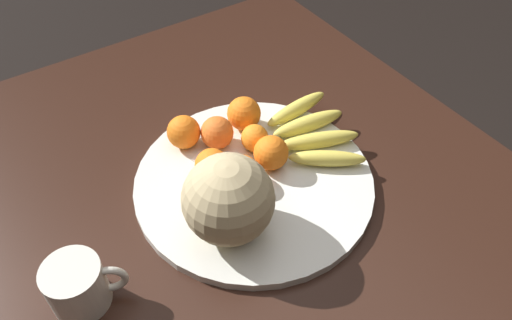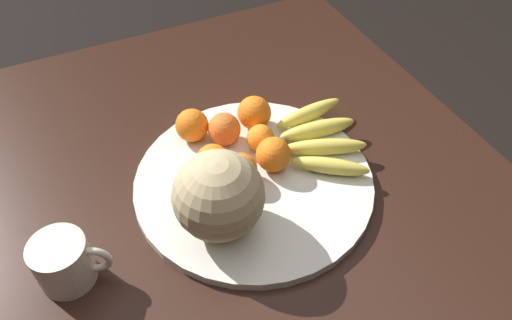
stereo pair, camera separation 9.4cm
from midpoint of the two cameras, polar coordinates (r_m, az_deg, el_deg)
kitchen_table at (r=1.06m, az=-2.51°, el=-6.95°), size 1.26×1.01×0.77m
fruit_bowl at (r=0.98m, az=-2.74°, el=-2.49°), size 0.47×0.47×0.02m
melon at (r=0.84m, az=-6.39°, el=-4.67°), size 0.16×0.16×0.16m
banana_bunch at (r=1.04m, az=3.77°, el=3.14°), size 0.24×0.20×0.04m
orange_front_left at (r=1.02m, az=-7.10°, el=3.00°), size 0.07×0.07×0.07m
orange_front_right at (r=0.96m, az=-7.84°, el=-0.77°), size 0.07×0.07×0.07m
orange_mid_center at (r=1.01m, az=-2.81°, el=2.40°), size 0.06×0.06×0.06m
orange_back_left at (r=1.06m, az=-3.94°, el=5.21°), size 0.07×0.07×0.07m
orange_back_right at (r=0.97m, az=-1.03°, el=0.68°), size 0.07×0.07×0.07m
orange_top_small at (r=1.03m, az=-10.85°, el=3.04°), size 0.07×0.07×0.07m
orange_side_extra at (r=0.95m, az=-4.45°, el=-1.35°), size 0.06×0.06×0.06m
produce_tag at (r=1.01m, az=-7.79°, el=-0.35°), size 0.08×0.06×0.00m
ceramic_mug at (r=0.87m, az=-22.69°, el=-13.29°), size 0.09×0.12×0.09m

